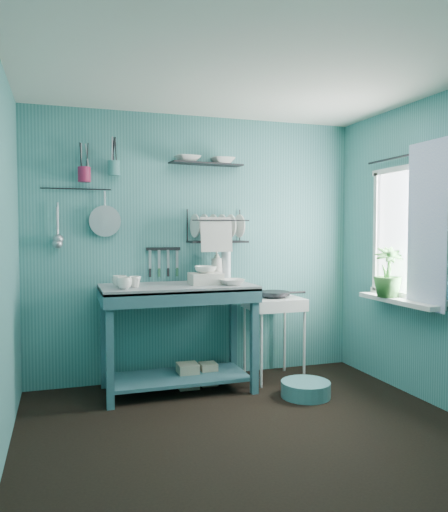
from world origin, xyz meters
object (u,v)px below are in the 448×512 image
object	(u,v)px
water_bottle	(226,266)
storage_tin_small	(208,374)
work_counter	(178,338)
potted_plant	(388,272)
frying_pan	(274,293)
dish_rack	(217,226)
wash_tub	(206,279)
colander	(105,221)
storage_tin_large	(188,376)
mug_left	(124,283)
mug_mid	(135,282)
mug_right	(120,281)
utensil_cup_teal	(114,168)
floor_basin	(306,389)
utensil_cup_magenta	(84,174)
soap_bottle	(217,265)
hotplate_stand	(274,338)

from	to	relation	value
water_bottle	storage_tin_small	world-z (taller)	water_bottle
work_counter	storage_tin_small	size ratio (longest dim) A/B	6.62
potted_plant	frying_pan	bearing A→B (deg)	142.85
dish_rack	potted_plant	size ratio (longest dim) A/B	1.25
wash_tub	colander	bearing A→B (deg)	157.33
water_bottle	storage_tin_large	distance (m)	1.07
mug_left	frying_pan	world-z (taller)	mug_left
mug_mid	mug_right	bearing A→B (deg)	153.43
utensil_cup_teal	floor_basin	size ratio (longest dim) A/B	0.31
utensil_cup_magenta	utensil_cup_teal	size ratio (longest dim) A/B	1.00
potted_plant	floor_basin	xyz separation A→B (m)	(-0.76, 0.06, -0.99)
mug_left	utensil_cup_teal	world-z (taller)	utensil_cup_teal
water_bottle	frying_pan	distance (m)	0.52
mug_mid	storage_tin_small	distance (m)	1.12
soap_bottle	potted_plant	bearing A→B (deg)	-29.47
storage_tin_small	wash_tub	bearing A→B (deg)	-116.57
work_counter	mug_right	bearing A→B (deg)	-173.89
storage_tin_small	water_bottle	bearing A→B (deg)	32.47
mug_mid	water_bottle	xyz separation A→B (m)	(0.90, 0.28, 0.09)
utensil_cup_magenta	utensil_cup_teal	world-z (taller)	utensil_cup_teal
wash_tub	utensil_cup_teal	bearing A→B (deg)	157.12
storage_tin_small	floor_basin	distance (m)	0.91
storage_tin_large	floor_basin	xyz separation A→B (m)	(0.90, -0.55, -0.04)
colander	soap_bottle	bearing A→B (deg)	-7.34
mug_mid	wash_tub	size ratio (longest dim) A/B	0.36
mug_right	utensil_cup_teal	world-z (taller)	utensil_cup_teal
storage_tin_small	utensil_cup_magenta	bearing A→B (deg)	168.31
wash_tub	utensil_cup_magenta	distance (m)	1.40
mug_left	water_bottle	xyz separation A→B (m)	(1.00, 0.38, 0.09)
storage_tin_large	floor_basin	world-z (taller)	storage_tin_large
utensil_cup_magenta	potted_plant	size ratio (longest dim) A/B	0.29
storage_tin_small	floor_basin	bearing A→B (deg)	-39.76
water_bottle	floor_basin	distance (m)	1.33
utensil_cup_teal	potted_plant	bearing A→B (deg)	-20.70
water_bottle	storage_tin_small	size ratio (longest dim) A/B	1.40
potted_plant	soap_bottle	bearing A→B (deg)	150.53
wash_tub	storage_tin_small	size ratio (longest dim) A/B	1.40
dish_rack	storage_tin_small	bearing A→B (deg)	-134.50
storage_tin_small	colander	bearing A→B (deg)	164.28
mug_right	floor_basin	world-z (taller)	mug_right
utensil_cup_magenta	colander	distance (m)	0.44
utensil_cup_teal	hotplate_stand	bearing A→B (deg)	-9.32
utensil_cup_teal	potted_plant	xyz separation A→B (m)	(2.27, -0.86, -0.92)
frying_pan	hotplate_stand	bearing A→B (deg)	0.00
mug_left	water_bottle	distance (m)	1.07
utensil_cup_magenta	colander	size ratio (longest dim) A/B	0.46
mug_left	dish_rack	xyz separation A→B (m)	(0.92, 0.41, 0.47)
dish_rack	storage_tin_large	world-z (taller)	dish_rack
water_bottle	storage_tin_small	xyz separation A→B (m)	(-0.22, -0.14, -0.98)
storage_tin_small	mug_right	bearing A→B (deg)	-174.29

